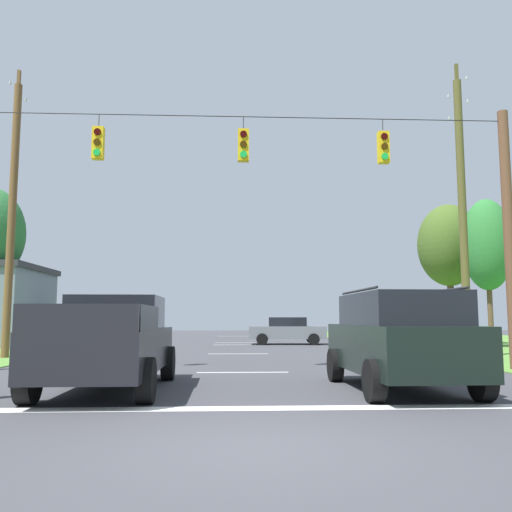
{
  "coord_description": "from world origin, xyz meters",
  "views": [
    {
      "loc": [
        -0.36,
        -6.46,
        1.47
      ],
      "look_at": [
        0.54,
        12.24,
        3.6
      ],
      "focal_mm": 38.42,
      "sensor_mm": 36.0,
      "label": 1
    }
  ],
  "objects_px": {
    "distant_car_far_parked": "(433,333)",
    "tree_roadside_far_right": "(449,246)",
    "utility_pole_mid_right": "(462,208)",
    "utility_pole_near_left": "(12,214)",
    "pickup_truck": "(111,343)",
    "suv_black": "(398,338)",
    "overhead_signal_span": "(239,221)",
    "distant_car_oncoming": "(288,330)",
    "tree_roadside_left": "(487,245)",
    "distant_car_crossing_white": "(79,331)"
  },
  "relations": [
    {
      "from": "distant_car_far_parked",
      "to": "tree_roadside_far_right",
      "type": "bearing_deg",
      "value": 60.39
    },
    {
      "from": "utility_pole_mid_right",
      "to": "utility_pole_near_left",
      "type": "height_order",
      "value": "utility_pole_mid_right"
    },
    {
      "from": "pickup_truck",
      "to": "suv_black",
      "type": "distance_m",
      "value": 5.95
    },
    {
      "from": "overhead_signal_span",
      "to": "utility_pole_mid_right",
      "type": "xyz_separation_m",
      "value": [
        8.47,
        4.36,
        1.36
      ]
    },
    {
      "from": "distant_car_oncoming",
      "to": "tree_roadside_far_right",
      "type": "xyz_separation_m",
      "value": [
        9.11,
        -1.01,
        4.77
      ]
    },
    {
      "from": "overhead_signal_span",
      "to": "distant_car_oncoming",
      "type": "height_order",
      "value": "overhead_signal_span"
    },
    {
      "from": "suv_black",
      "to": "distant_car_oncoming",
      "type": "distance_m",
      "value": 19.92
    },
    {
      "from": "distant_car_oncoming",
      "to": "tree_roadside_left",
      "type": "relative_size",
      "value": 0.59
    },
    {
      "from": "distant_car_oncoming",
      "to": "distant_car_far_parked",
      "type": "relative_size",
      "value": 1.02
    },
    {
      "from": "utility_pole_mid_right",
      "to": "pickup_truck",
      "type": "bearing_deg",
      "value": -143.72
    },
    {
      "from": "utility_pole_mid_right",
      "to": "distant_car_oncoming",
      "type": "bearing_deg",
      "value": 115.61
    },
    {
      "from": "distant_car_crossing_white",
      "to": "utility_pole_mid_right",
      "type": "relative_size",
      "value": 0.39
    },
    {
      "from": "pickup_truck",
      "to": "utility_pole_near_left",
      "type": "xyz_separation_m",
      "value": [
        -5.82,
        9.23,
        4.45
      ]
    },
    {
      "from": "utility_pole_mid_right",
      "to": "tree_roadside_left",
      "type": "relative_size",
      "value": 1.51
    },
    {
      "from": "suv_black",
      "to": "tree_roadside_far_right",
      "type": "xyz_separation_m",
      "value": [
        8.91,
        18.91,
        4.5
      ]
    },
    {
      "from": "utility_pole_mid_right",
      "to": "distant_car_crossing_white",
      "type": "bearing_deg",
      "value": 147.68
    },
    {
      "from": "distant_car_far_parked",
      "to": "utility_pole_near_left",
      "type": "bearing_deg",
      "value": -168.16
    },
    {
      "from": "tree_roadside_left",
      "to": "utility_pole_mid_right",
      "type": "bearing_deg",
      "value": -121.58
    },
    {
      "from": "overhead_signal_span",
      "to": "distant_car_crossing_white",
      "type": "bearing_deg",
      "value": 119.37
    },
    {
      "from": "overhead_signal_span",
      "to": "distant_car_far_parked",
      "type": "relative_size",
      "value": 3.72
    },
    {
      "from": "distant_car_crossing_white",
      "to": "tree_roadside_far_right",
      "type": "bearing_deg",
      "value": -1.09
    },
    {
      "from": "pickup_truck",
      "to": "tree_roadside_far_right",
      "type": "relative_size",
      "value": 0.68
    },
    {
      "from": "utility_pole_mid_right",
      "to": "tree_roadside_far_right",
      "type": "distance_m",
      "value": 10.97
    },
    {
      "from": "overhead_signal_span",
      "to": "tree_roadside_left",
      "type": "distance_m",
      "value": 16.89
    },
    {
      "from": "distant_car_far_parked",
      "to": "suv_black",
      "type": "bearing_deg",
      "value": -113.26
    },
    {
      "from": "distant_car_crossing_white",
      "to": "utility_pole_near_left",
      "type": "distance_m",
      "value": 10.76
    },
    {
      "from": "pickup_truck",
      "to": "distant_car_far_parked",
      "type": "xyz_separation_m",
      "value": [
        11.64,
        12.89,
        -0.18
      ]
    },
    {
      "from": "distant_car_crossing_white",
      "to": "suv_black",
      "type": "bearing_deg",
      "value": -58.73
    },
    {
      "from": "pickup_truck",
      "to": "distant_car_far_parked",
      "type": "bearing_deg",
      "value": 47.93
    },
    {
      "from": "tree_roadside_left",
      "to": "distant_car_far_parked",
      "type": "bearing_deg",
      "value": -150.44
    },
    {
      "from": "pickup_truck",
      "to": "suv_black",
      "type": "relative_size",
      "value": 1.12
    },
    {
      "from": "suv_black",
      "to": "tree_roadside_left",
      "type": "distance_m",
      "value": 18.48
    },
    {
      "from": "distant_car_oncoming",
      "to": "distant_car_far_parked",
      "type": "bearing_deg",
      "value": -48.5
    },
    {
      "from": "overhead_signal_span",
      "to": "distant_car_oncoming",
      "type": "distance_m",
      "value": 16.36
    },
    {
      "from": "distant_car_oncoming",
      "to": "utility_pole_mid_right",
      "type": "height_order",
      "value": "utility_pole_mid_right"
    },
    {
      "from": "distant_car_far_parked",
      "to": "tree_roadside_far_right",
      "type": "height_order",
      "value": "tree_roadside_far_right"
    },
    {
      "from": "distant_car_far_parked",
      "to": "distant_car_oncoming",
      "type": "bearing_deg",
      "value": 131.5
    },
    {
      "from": "overhead_signal_span",
      "to": "tree_roadside_left",
      "type": "bearing_deg",
      "value": 41.41
    },
    {
      "from": "pickup_truck",
      "to": "utility_pole_mid_right",
      "type": "xyz_separation_m",
      "value": [
        11.18,
        8.21,
        4.62
      ]
    },
    {
      "from": "distant_car_oncoming",
      "to": "tree_roadside_left",
      "type": "bearing_deg",
      "value": -25.32
    },
    {
      "from": "utility_pole_mid_right",
      "to": "tree_roadside_left",
      "type": "bearing_deg",
      "value": 58.42
    },
    {
      "from": "utility_pole_near_left",
      "to": "tree_roadside_left",
      "type": "bearing_deg",
      "value": 15.24
    },
    {
      "from": "distant_car_oncoming",
      "to": "tree_roadside_far_right",
      "type": "distance_m",
      "value": 10.33
    },
    {
      "from": "distant_car_oncoming",
      "to": "utility_pole_near_left",
      "type": "xyz_separation_m",
      "value": [
        -11.57,
        -10.32,
        4.63
      ]
    },
    {
      "from": "pickup_truck",
      "to": "overhead_signal_span",
      "type": "bearing_deg",
      "value": 54.84
    },
    {
      "from": "suv_black",
      "to": "tree_roadside_far_right",
      "type": "height_order",
      "value": "tree_roadside_far_right"
    },
    {
      "from": "distant_car_crossing_white",
      "to": "utility_pole_mid_right",
      "type": "distance_m",
      "value": 20.64
    },
    {
      "from": "distant_car_oncoming",
      "to": "distant_car_far_parked",
      "type": "height_order",
      "value": "same"
    },
    {
      "from": "distant_car_crossing_white",
      "to": "distant_car_oncoming",
      "type": "distance_m",
      "value": 11.55
    },
    {
      "from": "tree_roadside_far_right",
      "to": "utility_pole_near_left",
      "type": "bearing_deg",
      "value": -155.74
    }
  ]
}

